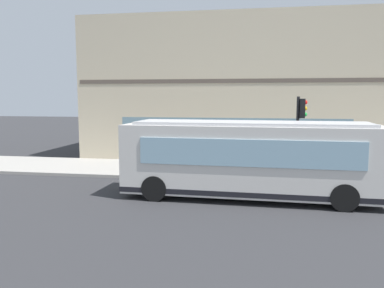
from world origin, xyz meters
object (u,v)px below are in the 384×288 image
object	(u,v)px
traffic_light_near_corner	(300,122)
fire_hydrant	(196,164)
pedestrian_near_building_entrance	(143,153)
pedestrian_by_light_pole	(168,150)
city_bus_nearside	(249,160)
newspaper_vending_box	(164,156)

from	to	relation	value
traffic_light_near_corner	fire_hydrant	size ratio (longest dim) A/B	5.28
traffic_light_near_corner	pedestrian_near_building_entrance	bearing A→B (deg)	81.38
fire_hydrant	pedestrian_by_light_pole	distance (m)	1.97
city_bus_nearside	traffic_light_near_corner	world-z (taller)	traffic_light_near_corner
fire_hydrant	pedestrian_near_building_entrance	distance (m)	2.87
pedestrian_near_building_entrance	pedestrian_by_light_pole	world-z (taller)	pedestrian_by_light_pole
fire_hydrant	newspaper_vending_box	xyz separation A→B (m)	(2.06, 2.24, 0.09)
traffic_light_near_corner	pedestrian_near_building_entrance	distance (m)	8.29
traffic_light_near_corner	fire_hydrant	bearing A→B (deg)	75.99
pedestrian_near_building_entrance	fire_hydrant	bearing A→B (deg)	-88.45
city_bus_nearside	fire_hydrant	xyz separation A→B (m)	(4.68, 2.93, -1.04)
city_bus_nearside	fire_hydrant	bearing A→B (deg)	32.01
newspaper_vending_box	pedestrian_by_light_pole	bearing A→B (deg)	-155.67
traffic_light_near_corner	newspaper_vending_box	xyz separation A→B (m)	(3.34, 7.41, -2.27)
traffic_light_near_corner	pedestrian_by_light_pole	bearing A→B (deg)	72.93
traffic_light_near_corner	newspaper_vending_box	size ratio (longest dim) A/B	4.34
traffic_light_near_corner	newspaper_vending_box	distance (m)	8.44
pedestrian_near_building_entrance	city_bus_nearside	bearing A→B (deg)	-128.68
city_bus_nearside	pedestrian_near_building_entrance	world-z (taller)	city_bus_nearside
city_bus_nearside	pedestrian_by_light_pole	xyz separation A→B (m)	(5.50, 4.61, -0.41)
fire_hydrant	pedestrian_by_light_pole	size ratio (longest dim) A/B	0.43
fire_hydrant	pedestrian_by_light_pole	world-z (taller)	pedestrian_by_light_pole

